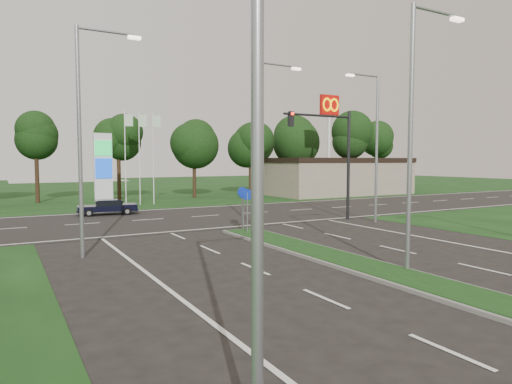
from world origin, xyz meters
TOP-DOWN VIEW (x-y plane):
  - verge_far at (0.00, 55.00)m, footprint 160.00×50.00m
  - cross_road at (0.00, 24.00)m, footprint 160.00×12.00m
  - median_kerb at (0.00, 4.00)m, footprint 2.00×26.00m
  - commercial_building at (22.00, 36.00)m, footprint 16.00×9.00m
  - streetlight_median_near at (1.00, 6.00)m, footprint 2.53×0.22m
  - streetlight_median_far at (1.00, 16.00)m, footprint 2.53×0.22m
  - streetlight_left_near at (-8.30, 0.00)m, footprint 2.53×0.22m
  - streetlight_left_far at (-8.30, 14.00)m, footprint 2.53×0.22m
  - streetlight_right_far at (8.80, 16.00)m, footprint 2.53×0.22m
  - traffic_signal at (7.19, 18.00)m, footprint 5.10×0.42m
  - median_signs at (0.00, 16.40)m, footprint 1.16×1.76m
  - gas_pylon at (-3.79, 33.05)m, footprint 5.80×1.26m
  - mcdonalds_sign at (18.00, 31.97)m, footprint 2.20×0.47m
  - treeline_far at (0.10, 39.93)m, footprint 6.00×6.00m
  - navy_sedan at (-4.72, 28.00)m, footprint 4.08×2.03m

SIDE VIEW (x-z plane):
  - verge_far at x=0.00m, z-range -0.01..0.01m
  - cross_road at x=0.00m, z-range -0.01..0.01m
  - median_kerb at x=0.00m, z-range 0.00..0.12m
  - navy_sedan at x=-4.72m, z-range 0.04..1.12m
  - median_signs at x=0.00m, z-range 0.52..2.90m
  - commercial_building at x=22.00m, z-range 0.00..4.00m
  - gas_pylon at x=-3.79m, z-range -0.80..7.20m
  - traffic_signal at x=7.19m, z-range 1.15..8.15m
  - streetlight_median_near at x=1.00m, z-range 0.58..9.58m
  - streetlight_median_far at x=1.00m, z-range 0.58..9.58m
  - streetlight_left_near at x=-8.30m, z-range 0.58..9.58m
  - streetlight_left_far at x=-8.30m, z-range 0.58..9.58m
  - streetlight_right_far at x=8.80m, z-range 0.58..9.58m
  - treeline_far at x=0.10m, z-range 1.88..11.78m
  - mcdonalds_sign at x=18.00m, z-range 2.79..13.19m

